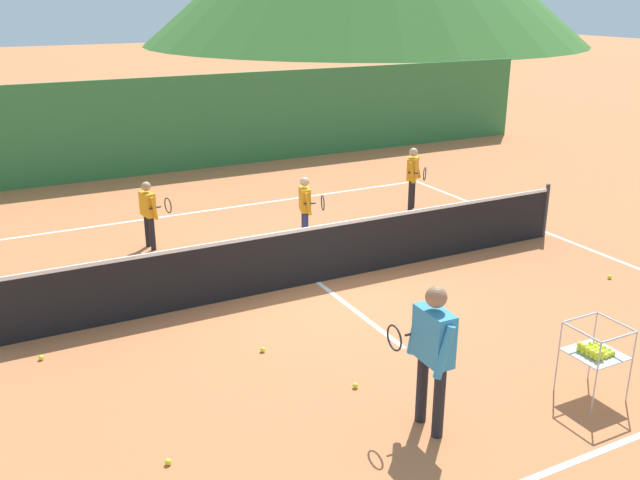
{
  "coord_description": "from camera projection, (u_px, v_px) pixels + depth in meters",
  "views": [
    {
      "loc": [
        -4.76,
        -9.3,
        4.44
      ],
      "look_at": [
        -0.27,
        -0.6,
        0.96
      ],
      "focal_mm": 39.03,
      "sensor_mm": 36.0,
      "label": 1
    }
  ],
  "objects": [
    {
      "name": "ground_plane",
      "position": [
        318.0,
        282.0,
        11.34
      ],
      "size": [
        120.0,
        120.0,
        0.0
      ],
      "primitive_type": "plane",
      "color": "#C67042"
    },
    {
      "name": "line_baseline_near",
      "position": [
        560.0,
        467.0,
        6.9
      ],
      "size": [
        10.31,
        0.08,
        0.01
      ],
      "primitive_type": "cube",
      "color": "white",
      "rests_on": "ground"
    },
    {
      "name": "line_baseline_far",
      "position": [
        221.0,
        209.0,
        15.21
      ],
      "size": [
        10.31,
        0.08,
        0.01
      ],
      "primitive_type": "cube",
      "color": "white",
      "rests_on": "ground"
    },
    {
      "name": "line_sideline_east",
      "position": [
        552.0,
        235.0,
        13.56
      ],
      "size": [
        0.08,
        9.92,
        0.01
      ],
      "primitive_type": "cube",
      "color": "white",
      "rests_on": "ground"
    },
    {
      "name": "line_service_center",
      "position": [
        318.0,
        282.0,
        11.34
      ],
      "size": [
        0.08,
        5.06,
        0.01
      ],
      "primitive_type": "cube",
      "color": "white",
      "rests_on": "ground"
    },
    {
      "name": "tennis_net",
      "position": [
        318.0,
        254.0,
        11.17
      ],
      "size": [
        9.89,
        0.08,
        1.05
      ],
      "color": "#333338",
      "rests_on": "ground"
    },
    {
      "name": "instructor",
      "position": [
        432.0,
        346.0,
        7.2
      ],
      "size": [
        0.43,
        0.76,
        1.67
      ],
      "color": "black",
      "rests_on": "ground"
    },
    {
      "name": "student_0",
      "position": [
        149.0,
        209.0,
        12.61
      ],
      "size": [
        0.48,
        0.58,
        1.27
      ],
      "color": "black",
      "rests_on": "ground"
    },
    {
      "name": "student_1",
      "position": [
        306.0,
        204.0,
        12.9
      ],
      "size": [
        0.42,
        0.68,
        1.27
      ],
      "color": "navy",
      "rests_on": "ground"
    },
    {
      "name": "student_2",
      "position": [
        413.0,
        173.0,
        14.93
      ],
      "size": [
        0.51,
        0.69,
        1.35
      ],
      "color": "black",
      "rests_on": "ground"
    },
    {
      "name": "ball_cart",
      "position": [
        595.0,
        351.0,
        7.94
      ],
      "size": [
        0.58,
        0.58,
        0.9
      ],
      "color": "#B7B7BC",
      "rests_on": "ground"
    },
    {
      "name": "tennis_ball_0",
      "position": [
        168.0,
        462.0,
        6.93
      ],
      "size": [
        0.07,
        0.07,
        0.07
      ],
      "primitive_type": "sphere",
      "color": "yellow",
      "rests_on": "ground"
    },
    {
      "name": "tennis_ball_1",
      "position": [
        263.0,
        350.0,
        9.12
      ],
      "size": [
        0.07,
        0.07,
        0.07
      ],
      "primitive_type": "sphere",
      "color": "yellow",
      "rests_on": "ground"
    },
    {
      "name": "tennis_ball_2",
      "position": [
        355.0,
        385.0,
        8.28
      ],
      "size": [
        0.07,
        0.07,
        0.07
      ],
      "primitive_type": "sphere",
      "color": "yellow",
      "rests_on": "ground"
    },
    {
      "name": "tennis_ball_3",
      "position": [
        610.0,
        277.0,
        11.45
      ],
      "size": [
        0.07,
        0.07,
        0.07
      ],
      "primitive_type": "sphere",
      "color": "yellow",
      "rests_on": "ground"
    },
    {
      "name": "tennis_ball_4",
      "position": [
        41.0,
        358.0,
        8.92
      ],
      "size": [
        0.07,
        0.07,
        0.07
      ],
      "primitive_type": "sphere",
      "color": "yellow",
      "rests_on": "ground"
    },
    {
      "name": "windscreen_fence",
      "position": [
        169.0,
        125.0,
        17.97
      ],
      "size": [
        22.67,
        0.08,
        2.47
      ],
      "primitive_type": "cube",
      "color": "#33753D",
      "rests_on": "ground"
    }
  ]
}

